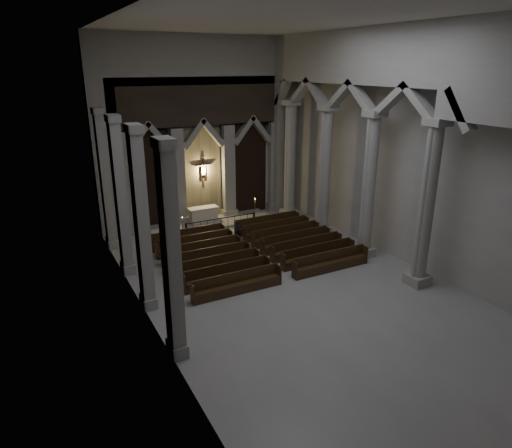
# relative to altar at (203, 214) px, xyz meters

# --- Properties ---
(room) EXTENTS (24.00, 24.10, 12.00)m
(room) POSITION_rel_altar_xyz_m (0.46, -10.81, 6.94)
(room) COLOR #A09D97
(room) RESTS_ON ground
(sanctuary_wall) EXTENTS (14.00, 0.77, 12.00)m
(sanctuary_wall) POSITION_rel_altar_xyz_m (0.46, 0.73, 5.95)
(sanctuary_wall) COLOR #A19F96
(sanctuary_wall) RESTS_ON ground
(right_arcade) EXTENTS (1.00, 24.00, 12.00)m
(right_arcade) POSITION_rel_altar_xyz_m (5.96, -9.48, 7.17)
(right_arcade) COLOR #A19F96
(right_arcade) RESTS_ON ground
(left_pilasters) EXTENTS (0.60, 13.00, 8.03)m
(left_pilasters) POSITION_rel_altar_xyz_m (-6.29, -7.31, 3.25)
(left_pilasters) COLOR #A19F96
(left_pilasters) RESTS_ON ground
(sanctuary_step) EXTENTS (8.50, 2.60, 0.15)m
(sanctuary_step) POSITION_rel_altar_xyz_m (0.46, -0.21, -0.59)
(sanctuary_step) COLOR #A19F96
(sanctuary_step) RESTS_ON ground
(altar) EXTENTS (2.00, 0.80, 1.02)m
(altar) POSITION_rel_altar_xyz_m (0.00, 0.00, 0.00)
(altar) COLOR beige
(altar) RESTS_ON sanctuary_step
(altar_rail) EXTENTS (4.83, 0.09, 0.95)m
(altar_rail) POSITION_rel_altar_xyz_m (0.46, -1.96, -0.03)
(altar_rail) COLOR black
(altar_rail) RESTS_ON ground
(candle_stand_left) EXTENTS (0.23, 0.23, 1.37)m
(candle_stand_left) POSITION_rel_altar_xyz_m (-2.12, -1.92, -0.29)
(candle_stand_left) COLOR #A37432
(candle_stand_left) RESTS_ON ground
(candle_stand_right) EXTENTS (0.27, 0.27, 1.59)m
(candle_stand_right) POSITION_rel_altar_xyz_m (3.39, -1.06, -0.23)
(candle_stand_right) COLOR #A37432
(candle_stand_right) RESTS_ON ground
(pews) EXTENTS (9.93, 7.28, 1.01)m
(pews) POSITION_rel_altar_xyz_m (0.46, -6.61, -0.33)
(pews) COLOR black
(pews) RESTS_ON ground
(worshipper) EXTENTS (0.47, 0.35, 1.19)m
(worshipper) POSITION_rel_altar_xyz_m (0.78, -3.77, -0.07)
(worshipper) COLOR black
(worshipper) RESTS_ON ground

